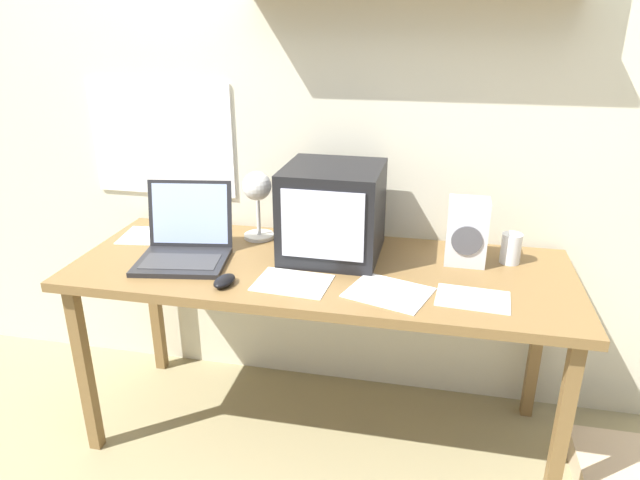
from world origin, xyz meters
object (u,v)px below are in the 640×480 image
Objects in this scene: crt_monitor at (333,211)px; open_notebook at (293,283)px; corner_desk at (320,280)px; space_heater at (467,232)px; juice_glass at (511,250)px; loose_paper_near_laptop at (473,299)px; computer_mouse at (224,281)px; loose_paper_near_monitor at (389,292)px; printed_handout at (157,236)px; desk_lamp at (257,194)px; laptop at (186,240)px.

open_notebook is at bearing -105.97° from crt_monitor.
open_notebook is at bearing -110.09° from corner_desk.
open_notebook is (-0.58, -0.31, -0.12)m from space_heater.
space_heater is 0.92× the size of open_notebook.
open_notebook is at bearing -155.54° from juice_glass.
loose_paper_near_laptop is at bearing -27.37° from crt_monitor.
loose_paper_near_monitor is at bearing 5.93° from computer_mouse.
juice_glass is 0.36× the size of printed_handout.
crt_monitor reaches higher than loose_paper_near_monitor.
juice_glass is at bearing 22.50° from computer_mouse.
crt_monitor is 1.52× the size of loose_paper_near_laptop.
corner_desk is 0.42m from desk_lamp.
crt_monitor is 3.28× the size of computer_mouse.
computer_mouse reaches higher than loose_paper_near_laptop.
crt_monitor is 1.01× the size of laptop.
juice_glass is (1.19, 0.20, -0.02)m from laptop.
corner_desk is 6.87× the size of open_notebook.
loose_paper_near_monitor is at bearing -177.40° from loose_paper_near_laptop.
corner_desk is 5.84× the size of printed_handout.
laptop reaches higher than juice_glass.
laptop is at bearing 138.54° from computer_mouse.
juice_glass is 0.36m from loose_paper_near_laptop.
loose_paper_near_laptop is at bearing -16.36° from corner_desk.
juice_glass is at bearing 11.91° from space_heater.
juice_glass is at bearing 0.58° from laptop.
corner_desk is 4.95× the size of laptop.
open_notebook is at bearing -151.14° from space_heater.
computer_mouse is 0.55m from loose_paper_near_monitor.
desk_lamp is at bearing 123.99° from open_notebook.
juice_glass is (0.66, 0.06, -0.12)m from crt_monitor.
printed_handout is 0.73m from open_notebook.
loose_paper_near_laptop and open_notebook have the same top height.
juice_glass is 0.46× the size of loose_paper_near_laptop.
computer_mouse is (-0.28, -0.23, 0.08)m from corner_desk.
corner_desk is at bearing -5.82° from laptop.
crt_monitor is at bearing 6.21° from laptop.
laptop is 0.28m from printed_handout.
printed_handout is (-0.43, -0.02, -0.20)m from desk_lamp.
loose_paper_near_laptop is (1.05, -0.13, -0.07)m from laptop.
computer_mouse is 0.82m from loose_paper_near_laptop.
space_heater is at bearing 24.69° from computer_mouse.
loose_paper_near_laptop reaches higher than corner_desk.
printed_handout is 1.04m from loose_paper_near_monitor.
space_heater reaches higher than juice_glass.
laptop reaches higher than space_heater.
space_heater is 0.89m from computer_mouse.
crt_monitor is at bearing 151.89° from loose_paper_near_laptop.
space_heater is at bearing -0.31° from printed_handout.
corner_desk is 0.56m from loose_paper_near_laptop.
loose_paper_near_monitor is at bearing -19.34° from laptop.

